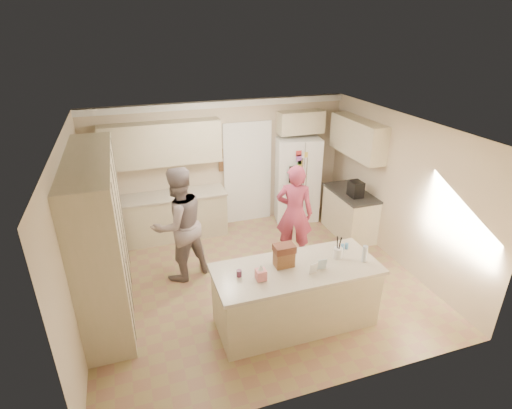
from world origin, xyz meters
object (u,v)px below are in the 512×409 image
object	(u,v)px
island_base	(295,296)
tissue_box	(261,275)
refrigerator	(296,178)
teen_boy	(179,224)
dollhouse_body	(284,259)
utensil_crock	(338,253)
coffee_maker	(356,189)
teen_girl	(294,213)

from	to	relation	value
island_base	tissue_box	bearing A→B (deg)	-169.70
refrigerator	teen_boy	xyz separation A→B (m)	(-2.73, -1.49, 0.07)
teen_boy	dollhouse_body	bearing A→B (deg)	104.60
tissue_box	teen_boy	distance (m)	1.95
refrigerator	dollhouse_body	size ratio (longest dim) A/B	6.92
refrigerator	utensil_crock	xyz separation A→B (m)	(-0.74, -3.12, 0.10)
tissue_box	teen_boy	xyz separation A→B (m)	(-0.79, 1.78, -0.02)
refrigerator	teen_boy	world-z (taller)	teen_boy
coffee_maker	teen_girl	world-z (taller)	teen_girl
teen_boy	teen_girl	size ratio (longest dim) A/B	1.09
refrigerator	utensil_crock	size ratio (longest dim) A/B	12.00
teen_boy	teen_girl	bearing A→B (deg)	156.15
refrigerator	island_base	bearing A→B (deg)	-102.32
island_base	teen_boy	xyz separation A→B (m)	(-1.34, 1.68, 0.53)
dollhouse_body	teen_girl	world-z (taller)	teen_girl
dollhouse_body	teen_boy	bearing A→B (deg)	126.95
utensil_crock	tissue_box	xyz separation A→B (m)	(-1.20, -0.15, -0.00)
coffee_maker	tissue_box	world-z (taller)	coffee_maker
teen_girl	island_base	bearing A→B (deg)	95.19
teen_boy	coffee_maker	bearing A→B (deg)	161.36
refrigerator	dollhouse_body	world-z (taller)	refrigerator
refrigerator	tissue_box	world-z (taller)	refrigerator
utensil_crock	tissue_box	distance (m)	1.21
island_base	utensil_crock	bearing A→B (deg)	4.40
utensil_crock	dollhouse_body	distance (m)	0.80
coffee_maker	island_base	world-z (taller)	coffee_maker
refrigerator	tissue_box	distance (m)	3.81
refrigerator	dollhouse_body	distance (m)	3.44
refrigerator	teen_girl	size ratio (longest dim) A/B	1.01
refrigerator	teen_boy	size ratio (longest dim) A/B	0.92
tissue_box	utensil_crock	bearing A→B (deg)	7.13
island_base	coffee_maker	bearing A→B (deg)	42.83
utensil_crock	coffee_maker	bearing A→B (deg)	52.88
tissue_box	teen_girl	world-z (taller)	teen_girl
coffee_maker	dollhouse_body	xyz separation A→B (m)	(-2.20, -1.80, -0.03)
refrigerator	dollhouse_body	xyz separation A→B (m)	(-1.54, -3.07, 0.14)
utensil_crock	teen_girl	bearing A→B (deg)	89.19
island_base	teen_girl	bearing A→B (deg)	67.56
island_base	utensil_crock	world-z (taller)	utensil_crock
tissue_box	teen_boy	size ratio (longest dim) A/B	0.07
coffee_maker	island_base	distance (m)	2.87
island_base	dollhouse_body	world-z (taller)	dollhouse_body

